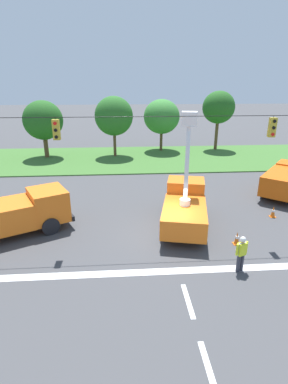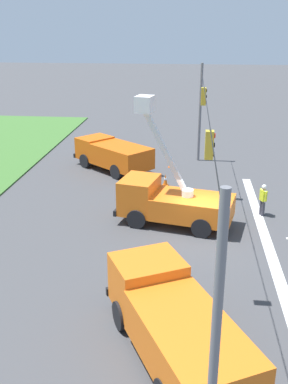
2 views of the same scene
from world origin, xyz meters
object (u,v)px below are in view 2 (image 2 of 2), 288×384
at_px(utility_truck_support_far, 173,321).
at_px(traffic_cone_lane_edge_a, 218,202).
at_px(traffic_cone_foreground_right, 171,162).
at_px(utility_truck_bucket_lift, 170,199).
at_px(utility_truck_support_near, 113,154).
at_px(traffic_cone_mid_left, 165,180).
at_px(road_worker, 263,198).

relative_size(utility_truck_support_far, traffic_cone_lane_edge_a, 9.72).
bearing_deg(traffic_cone_foreground_right, utility_truck_bucket_lift, -177.57).
relative_size(utility_truck_support_near, utility_truck_support_far, 0.89).
xyz_separation_m(utility_truck_support_near, utility_truck_support_far, (-18.71, -5.11, 0.05)).
xyz_separation_m(utility_truck_support_near, traffic_cone_foreground_right, (1.03, -4.09, -0.78)).
bearing_deg(utility_truck_support_near, traffic_cone_lane_edge_a, -132.14).
distance_m(utility_truck_bucket_lift, traffic_cone_mid_left, 5.99).
bearing_deg(utility_truck_support_near, traffic_cone_foreground_right, -75.85).
xyz_separation_m(utility_truck_support_far, traffic_cone_foreground_right, (19.74, 1.02, -0.84)).
xyz_separation_m(utility_truck_bucket_lift, traffic_cone_mid_left, (5.88, 0.58, -0.97)).
xyz_separation_m(utility_truck_bucket_lift, traffic_cone_lane_edge_a, (2.33, -2.59, -0.98)).
bearing_deg(traffic_cone_lane_edge_a, traffic_cone_mid_left, 41.75).
bearing_deg(utility_truck_support_far, traffic_cone_mid_left, 4.28).
height_order(utility_truck_bucket_lift, utility_truck_support_far, utility_truck_bucket_lift).
bearing_deg(road_worker, traffic_cone_mid_left, 52.15).
distance_m(utility_truck_bucket_lift, utility_truck_support_near, 9.85).
distance_m(road_worker, traffic_cone_mid_left, 7.02).
height_order(utility_truck_bucket_lift, road_worker, utility_truck_bucket_lift).
bearing_deg(traffic_cone_foreground_right, traffic_cone_mid_left, 177.65).
xyz_separation_m(traffic_cone_foreground_right, traffic_cone_lane_edge_a, (-7.45, -3.01, -0.05)).
xyz_separation_m(utility_truck_support_near, traffic_cone_mid_left, (-2.87, -3.93, -0.82)).
distance_m(utility_truck_bucket_lift, utility_truck_support_far, 9.97).
height_order(traffic_cone_mid_left, traffic_cone_lane_edge_a, traffic_cone_mid_left).
height_order(utility_truck_support_far, traffic_cone_foreground_right, utility_truck_support_far).
relative_size(utility_truck_bucket_lift, traffic_cone_lane_edge_a, 9.04).
xyz_separation_m(road_worker, traffic_cone_mid_left, (4.29, 5.52, -0.63)).
bearing_deg(utility_truck_support_far, utility_truck_bucket_lift, 3.50).
relative_size(traffic_cone_foreground_right, traffic_cone_mid_left, 1.09).
distance_m(utility_truck_support_near, traffic_cone_lane_edge_a, 9.61).
xyz_separation_m(utility_truck_support_far, traffic_cone_lane_edge_a, (12.28, -1.98, -0.89)).
relative_size(utility_truck_support_far, traffic_cone_foreground_right, 8.63).
xyz_separation_m(traffic_cone_mid_left, traffic_cone_lane_edge_a, (-3.55, -3.17, -0.01)).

